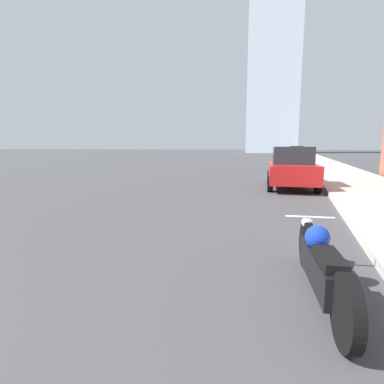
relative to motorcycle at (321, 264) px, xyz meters
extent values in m
cube|color=#B2ADA3|center=(2.40, 35.27, -0.30)|extent=(3.21, 240.00, 0.15)
cube|color=silver|center=(-6.78, 89.77, 34.21)|extent=(14.08, 14.08, 69.17)
cylinder|color=black|center=(-0.12, 0.83, -0.06)|extent=(0.19, 0.65, 0.64)
cylinder|color=black|center=(0.13, -0.89, -0.06)|extent=(0.19, 0.65, 0.64)
cube|color=black|center=(0.00, -0.03, -0.04)|extent=(0.42, 1.34, 0.32)
sphere|color=#1433AD|center=(-0.03, 0.23, 0.23)|extent=(0.29, 0.29, 0.29)
cube|color=black|center=(0.04, -0.31, 0.17)|extent=(0.30, 0.63, 0.10)
sphere|color=silver|center=(-0.12, 0.86, 0.25)|extent=(0.16, 0.16, 0.16)
cylinder|color=silver|center=(-0.11, 0.74, 0.35)|extent=(0.62, 0.12, 0.04)
cube|color=red|center=(-0.44, 9.26, 0.27)|extent=(2.10, 4.12, 0.70)
cube|color=#23282D|center=(-0.44, 9.26, 0.95)|extent=(1.65, 2.04, 0.67)
cylinder|color=black|center=(-1.37, 10.41, -0.08)|extent=(0.25, 0.62, 0.60)
cylinder|color=black|center=(0.27, 10.56, -0.08)|extent=(0.25, 0.62, 0.60)
cylinder|color=black|center=(-1.15, 7.95, -0.08)|extent=(0.25, 0.62, 0.60)
cylinder|color=black|center=(0.50, 8.10, -0.08)|extent=(0.25, 0.62, 0.60)
cube|color=#1E3899|center=(-0.28, 20.70, 0.24)|extent=(2.01, 4.47, 0.62)
cube|color=#23282D|center=(-0.28, 20.70, 0.88)|extent=(1.60, 2.19, 0.67)
cylinder|color=black|center=(-1.19, 22.00, -0.07)|extent=(0.24, 0.62, 0.61)
cylinder|color=black|center=(0.44, 22.11, -0.07)|extent=(0.24, 0.62, 0.61)
cylinder|color=black|center=(-1.01, 19.30, -0.07)|extent=(0.24, 0.62, 0.61)
cylinder|color=black|center=(0.62, 19.41, -0.07)|extent=(0.24, 0.62, 0.61)
cube|color=silver|center=(-0.22, 32.63, 0.32)|extent=(1.70, 4.42, 0.74)
cube|color=#23282D|center=(-0.22, 32.63, 1.04)|extent=(1.43, 2.13, 0.72)
cylinder|color=black|center=(-1.02, 33.99, -0.05)|extent=(0.21, 0.66, 0.66)
cylinder|color=black|center=(0.55, 34.00, -0.05)|extent=(0.21, 0.66, 0.66)
cylinder|color=black|center=(-0.99, 31.26, -0.05)|extent=(0.21, 0.66, 0.66)
cylinder|color=black|center=(0.58, 31.28, -0.05)|extent=(0.21, 0.66, 0.66)
camera|label=1|loc=(-0.33, -3.43, 1.27)|focal=28.00mm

